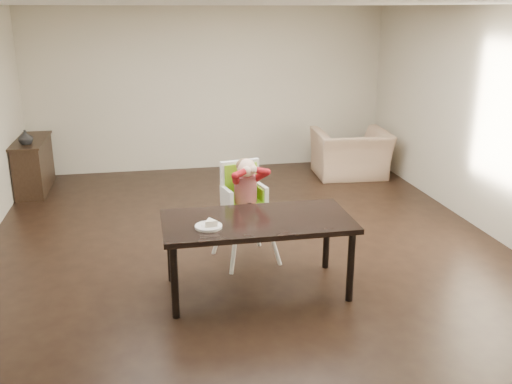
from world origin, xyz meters
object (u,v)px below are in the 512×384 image
Objects in this scene: dining_table at (257,227)px; sideboard at (34,165)px; armchair at (351,146)px; high_chair at (245,189)px.

sideboard is at bearing 125.09° from dining_table.
armchair is 4.98m from sideboard.
high_chair is 0.99× the size of armchair.
armchair is at bearing 58.00° from dining_table.
armchair is (2.27, 2.89, -0.30)m from high_chair.
sideboard is (-2.71, 3.08, -0.42)m from high_chair.
dining_table is 1.43× the size of sideboard.
armchair reaches higher than sideboard.
dining_table is at bearing -103.15° from high_chair.
high_chair reaches higher than dining_table.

